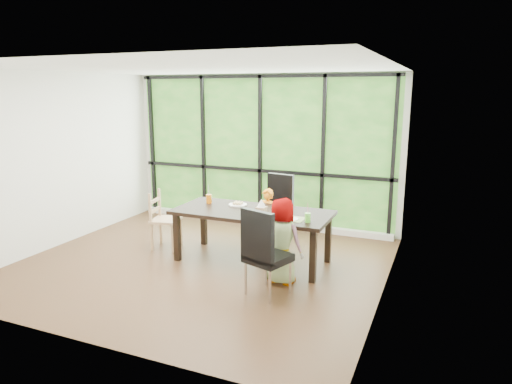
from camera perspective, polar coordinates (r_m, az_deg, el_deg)
ground at (r=6.63m, az=-6.83°, el=-8.90°), size 5.00×5.00×0.00m
back_wall at (r=8.27m, az=0.66°, el=5.13°), size 5.00×0.00×5.00m
foliage_backdrop at (r=8.25m, az=0.61°, el=5.12°), size 4.80×0.02×2.65m
window_mullions at (r=8.22m, az=0.50°, el=5.08°), size 4.80×0.06×2.65m
window_sill at (r=8.45m, az=0.38°, el=-3.73°), size 4.80×0.12×0.10m
dining_table at (r=6.58m, az=-0.47°, el=-5.50°), size 2.26×1.08×0.75m
chair_window_leather at (r=7.43m, az=2.35°, el=-2.08°), size 0.52×0.52×1.08m
chair_interior_leather at (r=5.49m, az=1.52°, el=-7.40°), size 0.58×0.58×1.08m
chair_end_beech at (r=7.25m, az=-11.12°, el=-3.43°), size 0.48×0.49×0.90m
child_toddler at (r=7.08m, az=1.42°, el=-3.37°), size 0.40×0.32×0.95m
child_older at (r=5.81m, az=3.34°, el=-6.12°), size 0.59×0.43×1.11m
placemat at (r=6.09m, az=4.17°, el=-3.31°), size 0.39×0.29×0.01m
plate_far at (r=6.79m, az=-2.27°, el=-1.59°), size 0.27×0.27×0.02m
plate_near at (r=6.06m, az=4.22°, el=-3.36°), size 0.22×0.22×0.01m
orange_cup at (r=6.94m, az=-5.86°, el=-0.84°), size 0.08×0.08×0.13m
green_cup at (r=5.94m, az=6.43°, el=-3.18°), size 0.08×0.08×0.12m
tissue_box at (r=6.26m, az=0.67°, el=-2.34°), size 0.13×0.13×0.11m
crepe_rolls_far at (r=6.78m, az=-2.27°, el=-1.37°), size 0.15×0.12×0.04m
crepe_rolls_near at (r=6.05m, az=4.23°, el=-3.13°), size 0.10×0.12×0.04m
straw_white at (r=6.91m, az=-5.88°, el=0.02°), size 0.01×0.04×0.20m
straw_pink at (r=5.92m, az=6.46°, el=-2.24°), size 0.01×0.04×0.20m
tissue at (r=6.24m, az=0.67°, el=-1.37°), size 0.12×0.12×0.11m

